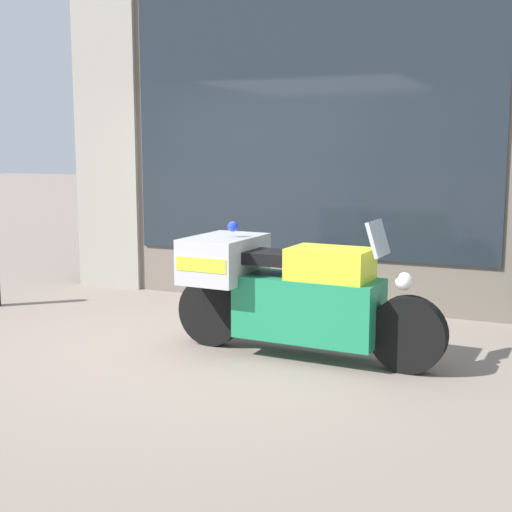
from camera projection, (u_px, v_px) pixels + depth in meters
name	position (u px, v px, depth m)	size (l,w,h in m)	color
ground_plane	(194.00, 341.00, 6.42)	(60.00, 60.00, 0.00)	gray
shop_building	(247.00, 126.00, 8.07)	(5.20, 0.55, 3.90)	#6B6056
window_display	(308.00, 257.00, 8.03)	(3.88, 0.30, 2.11)	slate
paramedic_motorcycle	(285.00, 289.00, 5.91)	(2.35, 0.81, 1.17)	black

